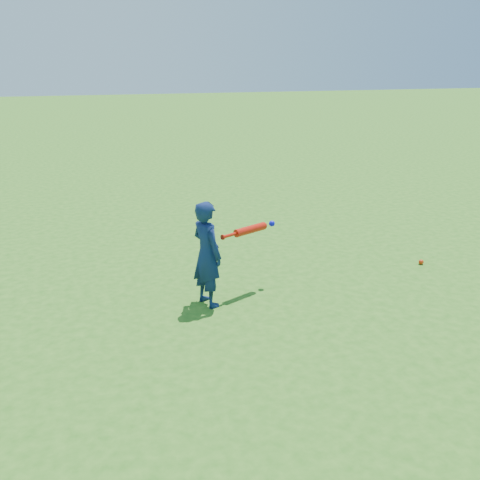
{
  "coord_description": "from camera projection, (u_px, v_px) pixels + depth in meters",
  "views": [
    {
      "loc": [
        -1.09,
        -5.41,
        2.68
      ],
      "look_at": [
        0.71,
        0.26,
        0.66
      ],
      "focal_mm": 40.0,
      "sensor_mm": 36.0,
      "label": 1
    }
  ],
  "objects": [
    {
      "name": "child",
      "position": [
        207.0,
        254.0,
        5.99
      ],
      "size": [
        0.43,
        0.52,
        1.22
      ],
      "primitive_type": "imported",
      "rotation": [
        0.0,
        0.0,
        1.93
      ],
      "color": "#101F4C",
      "rests_on": "ground"
    },
    {
      "name": "bat_swing",
      "position": [
        252.0,
        229.0,
        6.31
      ],
      "size": [
        0.77,
        0.4,
        0.09
      ],
      "rotation": [
        0.0,
        0.0,
        0.43
      ],
      "color": "red",
      "rests_on": "ground"
    },
    {
      "name": "ground_ball_red",
      "position": [
        421.0,
        262.0,
        7.36
      ],
      "size": [
        0.07,
        0.07,
        0.07
      ],
      "primitive_type": "sphere",
      "color": "red",
      "rests_on": "ground"
    },
    {
      "name": "ground",
      "position": [
        187.0,
        309.0,
        6.06
      ],
      "size": [
        80.0,
        80.0,
        0.0
      ],
      "primitive_type": "plane",
      "color": "#2B6718",
      "rests_on": "ground"
    }
  ]
}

